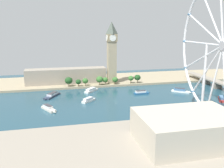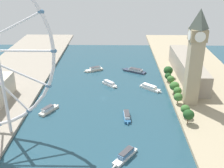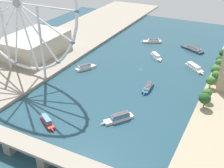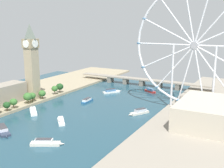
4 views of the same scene
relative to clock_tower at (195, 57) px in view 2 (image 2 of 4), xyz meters
The scene contains 12 objects.
ground_plane 100.13m from the clock_tower, ahead, with size 398.95×398.95×0.00m, color #234756.
riverbank_left 58.50m from the clock_tower, 153.29° to the right, with size 90.00×520.00×3.00m, color tan.
clock_tower is the anchor object (origin of this frame).
parliament_block 77.51m from the clock_tower, 100.68° to the right, with size 22.00×119.02×22.49m, color gray.
tree_row_embankment 44.83m from the clock_tower, 60.04° to the right, with size 11.78×113.42×13.50m.
tour_boat_1 112.10m from the clock_tower, 61.44° to the right, with size 32.66×21.55×4.94m.
tour_boat_2 144.91m from the clock_tower, 42.34° to the right, with size 26.01×16.61×5.33m.
tour_boat_3 114.33m from the clock_tower, 51.05° to the left, with size 19.86×24.84×5.72m.
tour_boat_4 144.64m from the clock_tower, ahead, with size 16.13×23.96×5.68m.
tour_boat_5 82.72m from the clock_tower, 22.42° to the left, with size 6.50×23.09×5.11m.
tour_boat_6 69.41m from the clock_tower, 46.77° to the right, with size 24.28×22.57×5.04m.
tour_boat_7 103.99m from the clock_tower, 30.15° to the right, with size 18.90×19.50×4.99m.
Camera 2 is at (-13.27, 253.19, 129.04)m, focal length 43.61 mm.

